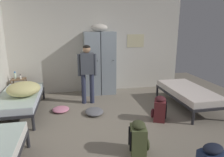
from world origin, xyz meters
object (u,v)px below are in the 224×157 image
Objects in this scene: bed_left_rear at (20,98)px; water_bottle at (15,76)px; person_traveler at (87,69)px; clothes_pile_grey at (94,112)px; bed_right at (188,93)px; locker_bank at (100,62)px; shelf_unit at (19,86)px; bedding_heap at (24,89)px; backpack_olive at (139,138)px; clothes_pile_pink at (61,109)px; backpack_maroon at (159,109)px; lotion_bottle at (20,77)px.

bed_left_rear is 1.25m from water_bottle.
person_traveler is 1.15m from clothes_pile_grey.
bed_right is at bearing -1.04° from clothes_pile_grey.
clothes_pile_grey is (-0.37, -1.51, -0.91)m from locker_bank.
bedding_heap is (0.39, -1.29, 0.30)m from shelf_unit.
water_bottle is 4.13m from backpack_olive.
water_bottle is at bearing 128.54° from backpack_olive.
water_bottle reaches higher than clothes_pile_pink.
bed_left_rear is (-4.09, 0.42, 0.00)m from bed_right.
bedding_heap is 1.41× the size of clothes_pile_grey.
water_bottle is 0.37× the size of backpack_maroon.
backpack_maroon is (1.43, -1.35, -0.68)m from person_traveler.
lotion_bottle is (0.15, -0.06, -0.03)m from water_bottle.
person_traveler reaches higher than backpack_maroon.
clothes_pile_grey is (0.07, -0.74, -0.88)m from person_traveler.
locker_bank is 1.81m from clothes_pile_grey.
person_traveler is at bearing 136.65° from backpack_maroon.
person_traveler is 2.82× the size of backpack_maroon.
bed_left_rear is at bearing 162.03° from backpack_maroon.
backpack_olive is 1.76m from clothes_pile_grey.
person_traveler is at bearing 95.63° from clothes_pile_grey.
person_traveler reaches higher than backpack_olive.
locker_bank is 0.90m from person_traveler.
backpack_maroon is at bearing -16.25° from bedding_heap.
bed_right is (2.02, -1.56, -0.59)m from locker_bank.
person_traveler is at bearing 30.39° from clothes_pile_pink.
locker_bank is 2.87× the size of bedding_heap.
bedding_heap reaches higher than clothes_pile_grey.
backpack_maroon is 1.00× the size of backpack_olive.
backpack_olive is at bearing -128.27° from backpack_maroon.
locker_bank is 1.09× the size of bed_left_rear.
clothes_pile_grey is at bearing -12.50° from bed_left_rear.
person_traveler is 2.08m from backpack_maroon.
clothes_pile_pink is at bearing 173.45° from bed_right.
bed_left_rear is at bearing -151.20° from locker_bank.
water_bottle is 1.59× the size of lotion_bottle.
bedding_heap is at bearing -73.06° from shelf_unit.
clothes_pile_grey is (1.88, -1.49, -0.57)m from lotion_bottle.
backpack_maroon and backpack_olive have the same top height.
person_traveler is 2.13m from water_bottle.
bed_right is 14.71× the size of lotion_bottle.
bedding_heap reaches higher than clothes_pile_pink.
shelf_unit is 4.61m from bed_right.
backpack_maroon is 1.51m from clothes_pile_grey.
shelf_unit is at bearing 160.10° from bed_right.
lotion_bottle reaches higher than backpack_maroon.
person_traveler is 3.66× the size of clothes_pile_pink.
bed_right is 3.72× the size of clothes_pile_grey.
bedding_heap is at bearing -161.30° from person_traveler.
lotion_bottle reaches higher than bed_left_rear.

